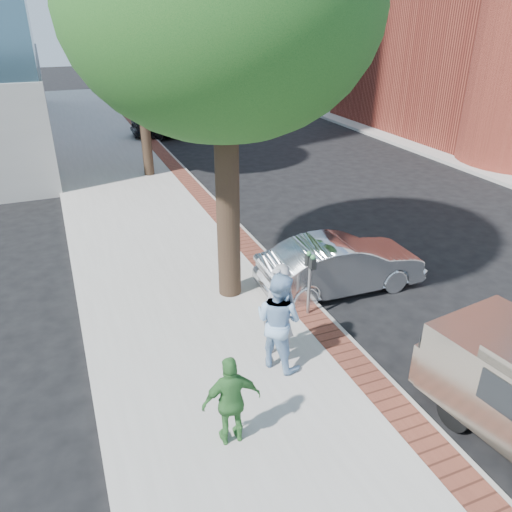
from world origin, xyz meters
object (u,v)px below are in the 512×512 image
person_officer (279,321)px  sedan_silver (341,264)px  bg_car (177,121)px  person_green (232,401)px  person_gray (279,314)px  parking_meter (310,271)px

person_officer → sedan_silver: 3.51m
person_officer → bg_car: (3.03, 19.76, -0.29)m
person_green → bg_car: 21.65m
sedan_silver → bg_car: bg_car is taller
person_gray → person_officer: size_ratio=1.02×
person_officer → person_green: (-1.41, -1.43, -0.18)m
person_green → sedan_silver: bearing=-134.6°
person_green → person_gray: bearing=-129.8°
person_green → bg_car: size_ratio=0.33×
sedan_silver → bg_car: (0.36, 17.53, 0.15)m
parking_meter → person_gray: person_gray is taller
person_officer → person_green: size_ratio=1.23×
sedan_silver → person_officer: bearing=131.8°
parking_meter → person_officer: size_ratio=0.77×
person_gray → sedan_silver: (2.58, 2.06, -0.46)m
person_green → bg_car: person_green is taller
person_gray → person_green: person_gray is taller
person_officer → sedan_silver: bearing=-81.7°
parking_meter → person_officer: person_officer is taller
person_gray → parking_meter: bearing=104.1°
person_gray → bg_car: person_gray is taller
sedan_silver → person_gray: bearing=130.6°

